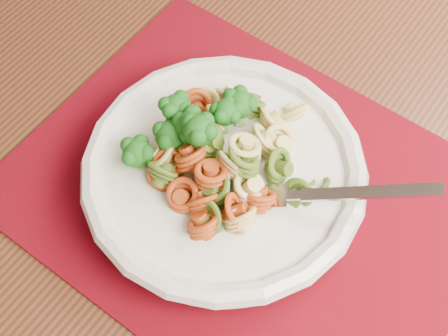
% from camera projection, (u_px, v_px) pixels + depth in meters
% --- Properties ---
extents(dining_table, '(1.59, 1.24, 0.77)m').
position_uv_depth(dining_table, '(257.00, 175.00, 0.70)').
color(dining_table, '#592D19').
rests_on(dining_table, ground).
extents(placemat, '(0.48, 0.41, 0.00)m').
position_uv_depth(placemat, '(247.00, 193.00, 0.57)').
color(placemat, '#61040D').
rests_on(placemat, dining_table).
extents(pasta_bowl, '(0.25, 0.25, 0.05)m').
position_uv_depth(pasta_bowl, '(224.00, 174.00, 0.54)').
color(pasta_bowl, silver).
rests_on(pasta_bowl, placemat).
extents(pasta_broccoli_heap, '(0.21, 0.21, 0.06)m').
position_uv_depth(pasta_broccoli_heap, '(224.00, 164.00, 0.53)').
color(pasta_broccoli_heap, '#F2E077').
rests_on(pasta_broccoli_heap, pasta_bowl).
extents(fork, '(0.18, 0.06, 0.08)m').
position_uv_depth(fork, '(272.00, 197.00, 0.52)').
color(fork, silver).
rests_on(fork, pasta_bowl).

